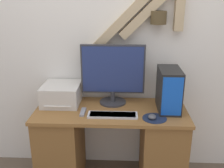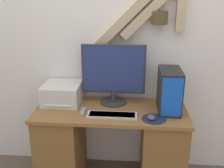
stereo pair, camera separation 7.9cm
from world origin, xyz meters
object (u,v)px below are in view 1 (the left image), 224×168
(computer_tower, at_px, (169,90))
(keyboard, at_px, (113,115))
(mouse, at_px, (152,117))
(remote_control, at_px, (83,112))
(monitor, at_px, (113,73))
(printer, at_px, (62,94))

(computer_tower, bearing_deg, keyboard, -161.38)
(mouse, distance_m, computer_tower, 0.31)
(remote_control, bearing_deg, keyboard, -11.46)
(monitor, bearing_deg, keyboard, -87.69)
(computer_tower, height_order, printer, computer_tower)
(remote_control, bearing_deg, computer_tower, 8.42)
(keyboard, distance_m, printer, 0.56)
(mouse, distance_m, printer, 0.88)
(keyboard, bearing_deg, remote_control, 168.54)
(monitor, distance_m, computer_tower, 0.53)
(printer, bearing_deg, monitor, 3.98)
(computer_tower, bearing_deg, remote_control, -171.58)
(keyboard, distance_m, mouse, 0.33)
(monitor, bearing_deg, printer, -176.02)
(monitor, distance_m, mouse, 0.55)
(printer, height_order, remote_control, printer)
(monitor, distance_m, remote_control, 0.45)
(keyboard, bearing_deg, printer, 152.28)
(computer_tower, relative_size, printer, 1.03)
(printer, bearing_deg, mouse, -20.32)
(monitor, relative_size, mouse, 7.87)
(keyboard, bearing_deg, monitor, 92.31)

